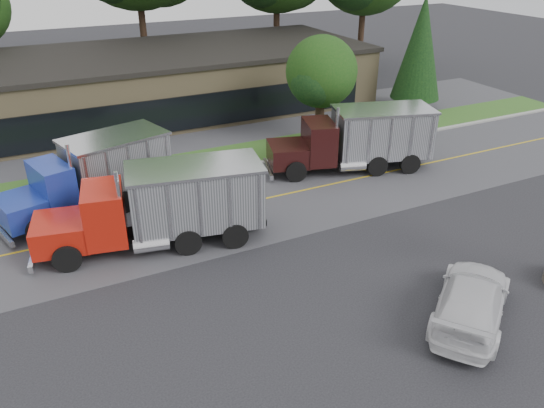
{
  "coord_description": "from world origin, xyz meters",
  "views": [
    {
      "loc": [
        -6.63,
        -12.18,
        11.64
      ],
      "look_at": [
        1.89,
        5.18,
        1.8
      ],
      "focal_mm": 35.0,
      "sensor_mm": 36.0,
      "label": 1
    }
  ],
  "objects_px": {
    "dump_truck_maroon": "(360,138)",
    "rally_car": "(472,300)",
    "dump_truck_blue": "(96,173)",
    "dump_truck_red": "(165,204)"
  },
  "relations": [
    {
      "from": "dump_truck_maroon",
      "to": "rally_car",
      "type": "height_order",
      "value": "dump_truck_maroon"
    },
    {
      "from": "dump_truck_blue",
      "to": "dump_truck_maroon",
      "type": "distance_m",
      "value": 13.81
    },
    {
      "from": "rally_car",
      "to": "dump_truck_maroon",
      "type": "bearing_deg",
      "value": -55.41
    },
    {
      "from": "dump_truck_maroon",
      "to": "rally_car",
      "type": "bearing_deg",
      "value": 88.45
    },
    {
      "from": "dump_truck_blue",
      "to": "dump_truck_maroon",
      "type": "height_order",
      "value": "same"
    },
    {
      "from": "dump_truck_red",
      "to": "dump_truck_maroon",
      "type": "xyz_separation_m",
      "value": [
        11.75,
        3.14,
        -0.0
      ]
    },
    {
      "from": "dump_truck_red",
      "to": "dump_truck_blue",
      "type": "height_order",
      "value": "same"
    },
    {
      "from": "dump_truck_blue",
      "to": "rally_car",
      "type": "bearing_deg",
      "value": 109.26
    },
    {
      "from": "rally_car",
      "to": "dump_truck_blue",
      "type": "bearing_deg",
      "value": -2.45
    },
    {
      "from": "dump_truck_red",
      "to": "rally_car",
      "type": "bearing_deg",
      "value": 140.22
    }
  ]
}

